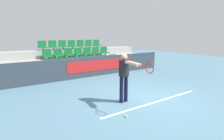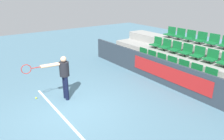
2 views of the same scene
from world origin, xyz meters
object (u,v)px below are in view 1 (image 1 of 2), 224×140
at_px(stadium_chair_16, 63,45).
at_px(tennis_player, 125,73).
at_px(stadium_chair_2, 76,63).
at_px(stadium_chair_0, 53,65).
at_px(stadium_chair_7, 47,55).
at_px(tennis_ball, 126,116).
at_px(stadium_chair_3, 86,62).
at_px(stadium_chair_4, 96,61).
at_px(stadium_chair_10, 79,53).
at_px(stadium_chair_18, 81,45).
at_px(stadium_chair_5, 105,60).
at_px(stadium_chair_19, 89,44).
at_px(stadium_chair_20, 97,44).
at_px(stadium_chair_17, 72,45).
at_px(stadium_chair_8, 59,54).
at_px(stadium_chair_6, 113,60).
at_px(stadium_chair_12, 96,52).
at_px(stadium_chair_14, 43,46).
at_px(stadium_chair_9, 69,54).
at_px(stadium_chair_1, 65,64).
at_px(stadium_chair_15, 53,46).
at_px(stadium_chair_11, 88,52).
at_px(stadium_chair_13, 105,51).

height_order(stadium_chair_16, tennis_player, stadium_chair_16).
bearing_deg(stadium_chair_2, stadium_chair_0, 180.00).
distance_m(stadium_chair_7, tennis_ball, 6.70).
height_order(stadium_chair_3, stadium_chair_4, same).
relative_size(stadium_chair_3, stadium_chair_7, 1.00).
distance_m(stadium_chair_0, stadium_chair_7, 1.13).
xyz_separation_m(stadium_chair_10, stadium_chair_18, (0.63, 1.04, 0.44)).
bearing_deg(stadium_chair_18, stadium_chair_5, -73.29).
height_order(stadium_chair_18, stadium_chair_19, same).
bearing_deg(stadium_chair_20, stadium_chair_17, 180.00).
relative_size(stadium_chair_8, tennis_ball, 8.77).
distance_m(stadium_chair_2, stadium_chair_16, 2.26).
bearing_deg(stadium_chair_4, tennis_ball, -110.98).
height_order(stadium_chair_6, stadium_chair_12, stadium_chair_12).
distance_m(stadium_chair_8, stadium_chair_18, 2.19).
relative_size(stadium_chair_20, tennis_player, 0.35).
xyz_separation_m(stadium_chair_5, stadium_chair_14, (-3.13, 2.08, 0.88)).
distance_m(stadium_chair_2, stadium_chair_6, 2.50).
bearing_deg(stadium_chair_6, stadium_chair_5, 180.00).
bearing_deg(stadium_chair_6, stadium_chair_19, 106.71).
height_order(stadium_chair_7, tennis_player, tennis_player).
bearing_deg(stadium_chair_8, stadium_chair_12, 0.00).
bearing_deg(stadium_chair_9, stadium_chair_1, -120.98).
bearing_deg(tennis_player, stadium_chair_9, 93.03).
xyz_separation_m(stadium_chair_12, tennis_ball, (-2.76, -6.60, -1.10)).
xyz_separation_m(stadium_chair_3, tennis_ball, (-1.51, -5.56, -0.66)).
bearing_deg(stadium_chair_15, stadium_chair_10, -39.79).
bearing_deg(stadium_chair_7, stadium_chair_17, 29.04).
bearing_deg(stadium_chair_11, stadium_chair_13, 0.00).
bearing_deg(stadium_chair_9, tennis_ball, -97.60).
xyz_separation_m(stadium_chair_7, stadium_chair_10, (1.88, 0.00, 0.00)).
xyz_separation_m(stadium_chair_4, tennis_player, (-1.50, -4.71, 0.33)).
bearing_deg(tennis_player, stadium_chair_7, 105.39).
distance_m(stadium_chair_10, stadium_chair_19, 1.69).
height_order(stadium_chair_14, stadium_chair_15, same).
distance_m(stadium_chair_15, stadium_chair_20, 3.13).
xyz_separation_m(stadium_chair_18, tennis_ball, (-2.13, -7.64, -1.54)).
relative_size(stadium_chair_0, stadium_chair_9, 1.00).
distance_m(stadium_chair_9, stadium_chair_20, 2.74).
distance_m(stadium_chair_9, stadium_chair_10, 0.63).
xyz_separation_m(stadium_chair_3, stadium_chair_4, (0.63, 0.00, 0.00)).
relative_size(stadium_chair_4, tennis_ball, 8.77).
xyz_separation_m(stadium_chair_5, stadium_chair_9, (-1.88, 1.04, 0.44)).
bearing_deg(stadium_chair_3, stadium_chair_4, 0.00).
distance_m(stadium_chair_8, tennis_ball, 6.70).
distance_m(stadium_chair_12, stadium_chair_15, 2.74).
height_order(stadium_chair_20, tennis_ball, stadium_chair_20).
relative_size(stadium_chair_9, stadium_chair_19, 1.00).
xyz_separation_m(stadium_chair_15, stadium_chair_20, (3.13, 0.00, 0.00)).
relative_size(stadium_chair_5, stadium_chair_8, 1.00).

